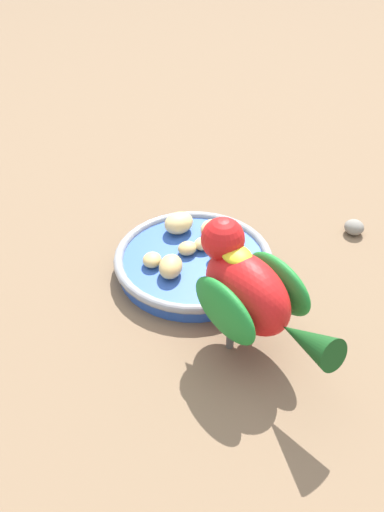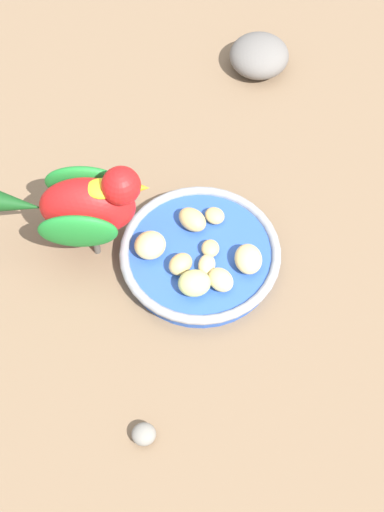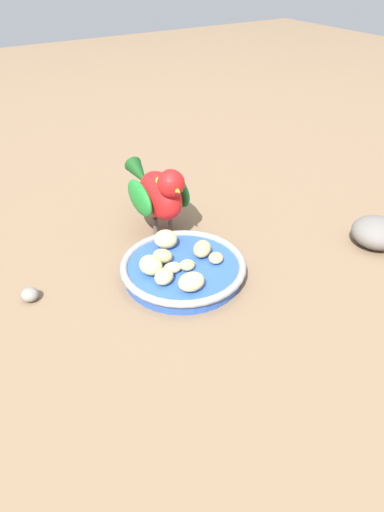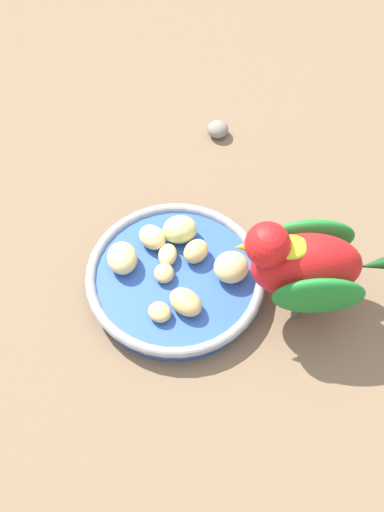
% 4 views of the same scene
% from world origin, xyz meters
% --- Properties ---
extents(ground_plane, '(4.00, 4.00, 0.00)m').
position_xyz_m(ground_plane, '(0.00, 0.00, 0.00)').
color(ground_plane, '#7A6047').
extents(feeding_bowl, '(0.20, 0.20, 0.03)m').
position_xyz_m(feeding_bowl, '(-0.01, 0.01, 0.01)').
color(feeding_bowl, '#2D56B7').
rests_on(feeding_bowl, ground_plane).
extents(apple_piece_0, '(0.03, 0.03, 0.02)m').
position_xyz_m(apple_piece_0, '(0.01, 0.06, 0.03)').
color(apple_piece_0, tan).
rests_on(apple_piece_0, feeding_bowl).
extents(apple_piece_1, '(0.04, 0.04, 0.03)m').
position_xyz_m(apple_piece_1, '(-0.02, -0.04, 0.04)').
color(apple_piece_1, '#C6D17A').
rests_on(apple_piece_1, feeding_bowl).
extents(apple_piece_2, '(0.05, 0.05, 0.02)m').
position_xyz_m(apple_piece_2, '(-0.01, 0.05, 0.03)').
color(apple_piece_2, tan).
rests_on(apple_piece_2, feeding_bowl).
extents(apple_piece_3, '(0.02, 0.03, 0.02)m').
position_xyz_m(apple_piece_3, '(0.01, 0.01, 0.03)').
color(apple_piece_3, tan).
rests_on(apple_piece_3, feeding_bowl).
extents(apple_piece_4, '(0.04, 0.04, 0.02)m').
position_xyz_m(apple_piece_4, '(0.02, -0.03, 0.03)').
color(apple_piece_4, '#E5C67F').
rests_on(apple_piece_4, feeding_bowl).
extents(apple_piece_5, '(0.04, 0.04, 0.02)m').
position_xyz_m(apple_piece_5, '(-0.03, -0.01, 0.03)').
color(apple_piece_5, tan).
rests_on(apple_piece_5, feeding_bowl).
extents(apple_piece_6, '(0.05, 0.05, 0.03)m').
position_xyz_m(apple_piece_6, '(-0.07, 0.02, 0.04)').
color(apple_piece_6, '#E5C67F').
rests_on(apple_piece_6, feeding_bowl).
extents(apple_piece_7, '(0.03, 0.04, 0.03)m').
position_xyz_m(apple_piece_7, '(0.05, -0.01, 0.03)').
color(apple_piece_7, '#E5C67F').
rests_on(apple_piece_7, feeding_bowl).
extents(apple_piece_8, '(0.03, 0.03, 0.02)m').
position_xyz_m(apple_piece_8, '(-0.00, -0.01, 0.03)').
color(apple_piece_8, '#E5C67F').
rests_on(apple_piece_8, feeding_bowl).
extents(parrot, '(0.20, 0.10, 0.14)m').
position_xyz_m(parrot, '(-0.14, 0.05, 0.08)').
color(parrot, '#59544C').
rests_on(parrot, ground_plane).
extents(pebble_0, '(0.03, 0.03, 0.02)m').
position_xyz_m(pebble_0, '(-0.08, -0.21, 0.01)').
color(pebble_0, gray).
rests_on(pebble_0, ground_plane).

